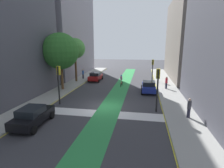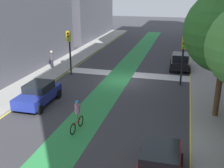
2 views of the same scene
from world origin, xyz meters
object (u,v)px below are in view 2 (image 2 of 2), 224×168
(traffic_signal_near_left, at_px, (183,52))
(car_red_left_far, at_px, (159,166))
(pedestrian_sidewalk_right_b, at_px, (52,59))
(car_blue_right_far, at_px, (38,94))
(cyclist_in_lane, at_px, (77,115))
(car_black_left_near, at_px, (180,61))
(traffic_signal_near_right, at_px, (69,45))

(traffic_signal_near_left, bearing_deg, car_red_left_far, 87.65)
(pedestrian_sidewalk_right_b, bearing_deg, car_blue_right_far, 110.81)
(car_blue_right_far, distance_m, cyclist_in_lane, 5.03)
(traffic_signal_near_left, xyz_separation_m, pedestrian_sidewalk_right_b, (13.13, -1.89, -1.90))
(cyclist_in_lane, relative_size, pedestrian_sidewalk_right_b, 1.04)
(car_black_left_near, xyz_separation_m, cyclist_in_lane, (5.43, 15.02, 0.17))
(traffic_signal_near_right, height_order, pedestrian_sidewalk_right_b, traffic_signal_near_right)
(car_red_left_far, height_order, cyclist_in_lane, cyclist_in_lane)
(car_red_left_far, height_order, pedestrian_sidewalk_right_b, pedestrian_sidewalk_right_b)
(traffic_signal_near_right, bearing_deg, cyclist_in_lane, 115.34)
(car_red_left_far, xyz_separation_m, pedestrian_sidewalk_right_b, (12.59, -14.98, 0.26))
(car_black_left_near, bearing_deg, pedestrian_sidewalk_right_b, 15.26)
(car_black_left_near, xyz_separation_m, pedestrian_sidewalk_right_b, (12.88, 3.52, 0.26))
(traffic_signal_near_left, height_order, car_blue_right_far, traffic_signal_near_left)
(car_red_left_far, bearing_deg, car_black_left_near, -90.89)
(traffic_signal_near_right, xyz_separation_m, cyclist_in_lane, (-4.76, 10.05, -2.01))
(traffic_signal_near_left, xyz_separation_m, car_blue_right_far, (9.84, 6.79, -2.16))
(car_red_left_far, bearing_deg, traffic_signal_near_left, -92.35)
(car_blue_right_far, distance_m, pedestrian_sidewalk_right_b, 9.28)
(car_blue_right_far, height_order, cyclist_in_lane, cyclist_in_lane)
(car_blue_right_far, bearing_deg, traffic_signal_near_left, -145.39)
(car_black_left_near, relative_size, car_red_left_far, 1.01)
(car_red_left_far, xyz_separation_m, cyclist_in_lane, (5.15, -3.48, 0.17))
(car_red_left_far, bearing_deg, pedestrian_sidewalk_right_b, -49.95)
(traffic_signal_near_right, bearing_deg, car_black_left_near, -153.98)
(traffic_signal_near_left, xyz_separation_m, cyclist_in_lane, (5.68, 9.62, -1.99))
(traffic_signal_near_left, relative_size, cyclist_in_lane, 2.28)
(car_black_left_near, xyz_separation_m, car_blue_right_far, (9.59, 12.19, 0.00))
(pedestrian_sidewalk_right_b, bearing_deg, traffic_signal_near_right, 151.54)
(traffic_signal_near_left, bearing_deg, pedestrian_sidewalk_right_b, -8.17)
(car_black_left_near, height_order, pedestrian_sidewalk_right_b, pedestrian_sidewalk_right_b)
(car_black_left_near, bearing_deg, car_red_left_far, 89.11)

